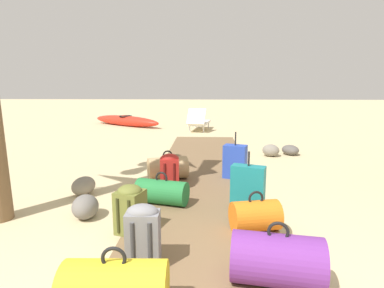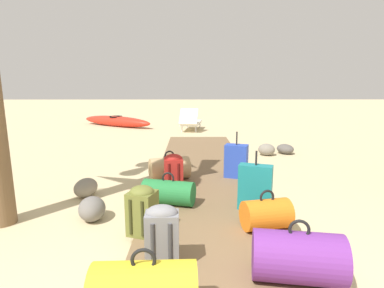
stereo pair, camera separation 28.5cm
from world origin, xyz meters
name	(u,v)px [view 2 (the right image)]	position (x,y,z in m)	size (l,w,h in m)	color
ground_plane	(207,197)	(0.00, 3.22, 0.00)	(60.00, 60.00, 0.00)	#CCB789
boardwalk	(205,178)	(0.00, 4.03, 0.04)	(1.63, 8.05, 0.08)	brown
backpack_grey	(162,235)	(-0.48, 1.31, 0.37)	(0.28, 0.21, 0.55)	slate
backpack_red	(174,171)	(-0.49, 3.31, 0.36)	(0.29, 0.26, 0.54)	red
duffel_bag_green	(168,192)	(-0.53, 2.75, 0.24)	(0.72, 0.47, 0.42)	#237538
suitcase_blue	(236,161)	(0.51, 3.95, 0.35)	(0.42, 0.33, 0.76)	#2847B7
duffel_bag_tan	(170,168)	(-0.58, 3.83, 0.26)	(0.71, 0.54, 0.48)	tan
backpack_olive	(142,209)	(-0.74, 1.93, 0.35)	(0.33, 0.32, 0.51)	olive
suitcase_teal	(255,187)	(0.55, 2.58, 0.36)	(0.43, 0.29, 0.73)	#197A7F
duffel_bag_orange	(266,214)	(0.56, 2.04, 0.24)	(0.55, 0.42, 0.43)	orange
duffel_bag_purple	(297,257)	(0.58, 1.13, 0.28)	(0.74, 0.50, 0.51)	#6B2D84
lounge_chair	(191,121)	(-0.22, 9.91, 0.33)	(0.83, 1.61, 0.80)	white
kayak	(116,121)	(-3.11, 11.09, 0.20)	(3.16, 2.31, 0.40)	red
rock_left_far	(86,188)	(-1.75, 3.25, 0.13)	(0.40, 0.28, 0.27)	gray
rock_left_near	(92,209)	(-1.41, 2.44, 0.14)	(0.40, 0.31, 0.29)	slate
rock_right_far	(285,149)	(1.98, 6.11, 0.11)	(0.43, 0.34, 0.23)	#5B5651
rock_right_near	(267,150)	(1.50, 5.93, 0.14)	(0.38, 0.31, 0.27)	gray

